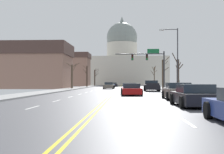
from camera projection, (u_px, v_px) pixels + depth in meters
The scene contains 21 objects.
ground at pixel (114, 93), 33.80m from camera, with size 20.00×180.00×0.20m.
signal_gantry at pixel (150, 61), 45.66m from camera, with size 7.91×0.41×6.49m.
street_lamp_right at pixel (175, 54), 36.94m from camera, with size 2.42×0.24×8.18m.
capitol_building at pixel (122, 64), 114.63m from camera, with size 34.82×22.55×27.67m.
pickup_truck_near_00 at pixel (152, 86), 41.77m from camera, with size 2.41×5.77×1.53m.
sedan_near_01 at pixel (130, 88), 35.26m from camera, with size 2.15×4.26×1.19m.
sedan_near_02 at pixel (131, 90), 28.45m from camera, with size 2.18×4.27×1.17m.
sedan_near_03 at pixel (178, 91), 21.93m from camera, with size 2.11×4.33×1.29m.
sedan_near_04 at pixel (194, 96), 15.73m from camera, with size 2.19×4.46×1.23m.
sedan_oncoming_00 at pixel (109, 86), 52.80m from camera, with size 2.01×4.63×1.26m.
sedan_oncoming_01 at pixel (111, 85), 66.22m from camera, with size 2.02×4.33×1.18m.
sedan_oncoming_02 at pixel (113, 85), 75.25m from camera, with size 2.21×4.72×1.12m.
flank_building_00 at pixel (67, 70), 83.47m from camera, with size 13.38×8.32×9.69m.
flank_building_01 at pixel (37, 66), 56.13m from camera, with size 12.82×10.37×8.84m.
bare_tree_00 at pixel (163, 73), 50.01m from camera, with size 1.49×1.16×5.74m.
bare_tree_01 at pixel (87, 76), 69.59m from camera, with size 1.09×2.11×5.15m.
bare_tree_02 at pixel (154, 76), 74.43m from camera, with size 1.64×2.22×5.44m.
bare_tree_03 at pixel (95, 77), 86.49m from camera, with size 1.41×2.15×5.21m.
bare_tree_04 at pixel (178, 74), 37.09m from camera, with size 1.67×1.62×4.93m.
bare_tree_05 at pixel (72, 76), 52.64m from camera, with size 2.31×1.02×4.70m.
pedestrian_00 at pixel (178, 84), 40.87m from camera, with size 0.35×0.34×1.66m.
Camera 1 is at (1.42, -33.80, 1.38)m, focal length 45.61 mm.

